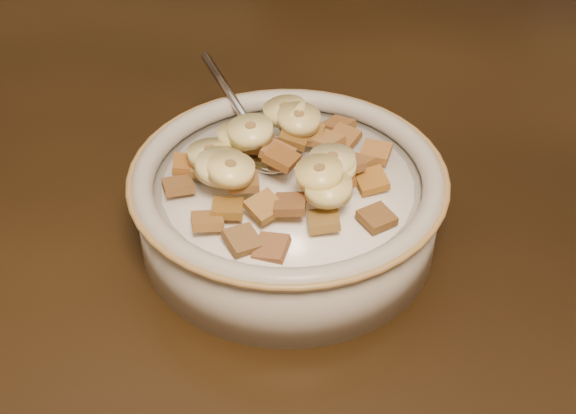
% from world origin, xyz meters
% --- Properties ---
extents(table, '(1.41, 0.92, 0.04)m').
position_xyz_m(table, '(0.00, 0.00, 0.73)').
color(table, black).
rests_on(table, floor).
extents(chair, '(0.44, 0.44, 0.98)m').
position_xyz_m(chair, '(0.03, 0.48, 0.49)').
color(chair, black).
rests_on(chair, floor).
extents(cereal_bowl, '(0.21, 0.21, 0.05)m').
position_xyz_m(cereal_bowl, '(0.06, -0.08, 0.78)').
color(cereal_bowl, '#ABA49A').
rests_on(cereal_bowl, table).
extents(milk, '(0.18, 0.18, 0.00)m').
position_xyz_m(milk, '(0.06, -0.08, 0.80)').
color(milk, white).
rests_on(milk, cereal_bowl).
extents(spoon, '(0.06, 0.06, 0.01)m').
position_xyz_m(spoon, '(0.03, -0.05, 0.81)').
color(spoon, '#B4B5B5').
rests_on(spoon, cereal_bowl).
extents(cereal_square_0, '(0.03, 0.03, 0.01)m').
position_xyz_m(cereal_square_0, '(0.05, -0.03, 0.81)').
color(cereal_square_0, brown).
rests_on(cereal_square_0, milk).
extents(cereal_square_1, '(0.02, 0.02, 0.01)m').
position_xyz_m(cereal_square_1, '(0.05, -0.08, 0.82)').
color(cereal_square_1, brown).
rests_on(cereal_square_1, milk).
extents(cereal_square_2, '(0.02, 0.02, 0.01)m').
position_xyz_m(cereal_square_2, '(0.07, -0.12, 0.82)').
color(cereal_square_2, brown).
rests_on(cereal_square_2, milk).
extents(cereal_square_3, '(0.02, 0.02, 0.01)m').
position_xyz_m(cereal_square_3, '(0.05, -0.08, 0.83)').
color(cereal_square_3, brown).
rests_on(cereal_square_3, milk).
extents(cereal_square_4, '(0.02, 0.02, 0.01)m').
position_xyz_m(cereal_square_4, '(0.06, -0.15, 0.81)').
color(cereal_square_4, '#965930').
rests_on(cereal_square_4, milk).
extents(cereal_square_5, '(0.03, 0.03, 0.01)m').
position_xyz_m(cereal_square_5, '(0.02, -0.14, 0.81)').
color(cereal_square_5, brown).
rests_on(cereal_square_5, milk).
extents(cereal_square_6, '(0.03, 0.03, 0.01)m').
position_xyz_m(cereal_square_6, '(0.09, -0.07, 0.82)').
color(cereal_square_6, brown).
rests_on(cereal_square_6, milk).
extents(cereal_square_7, '(0.03, 0.03, 0.01)m').
position_xyz_m(cereal_square_7, '(0.08, -0.02, 0.81)').
color(cereal_square_7, brown).
rests_on(cereal_square_7, milk).
extents(cereal_square_8, '(0.03, 0.03, 0.01)m').
position_xyz_m(cereal_square_8, '(-0.01, -0.09, 0.81)').
color(cereal_square_8, '#945723').
rests_on(cereal_square_8, milk).
extents(cereal_square_9, '(0.02, 0.03, 0.01)m').
position_xyz_m(cereal_square_9, '(0.03, -0.13, 0.81)').
color(cereal_square_9, olive).
rests_on(cereal_square_9, milk).
extents(cereal_square_10, '(0.03, 0.03, 0.01)m').
position_xyz_m(cereal_square_10, '(0.09, -0.12, 0.81)').
color(cereal_square_10, olive).
rests_on(cereal_square_10, milk).
extents(cereal_square_11, '(0.03, 0.03, 0.01)m').
position_xyz_m(cereal_square_11, '(0.09, -0.09, 0.82)').
color(cereal_square_11, brown).
rests_on(cereal_square_11, milk).
extents(cereal_square_12, '(0.02, 0.02, 0.01)m').
position_xyz_m(cereal_square_12, '(0.05, -0.05, 0.82)').
color(cereal_square_12, brown).
rests_on(cereal_square_12, milk).
extents(cereal_square_13, '(0.03, 0.03, 0.01)m').
position_xyz_m(cereal_square_13, '(0.10, -0.06, 0.81)').
color(cereal_square_13, '#965B27').
rests_on(cereal_square_13, milk).
extents(cereal_square_14, '(0.02, 0.02, 0.01)m').
position_xyz_m(cereal_square_14, '(0.11, -0.04, 0.81)').
color(cereal_square_14, '#9A6528').
rests_on(cereal_square_14, milk).
extents(cereal_square_15, '(0.03, 0.03, 0.01)m').
position_xyz_m(cereal_square_15, '(0.07, -0.04, 0.82)').
color(cereal_square_15, '#9B6032').
rests_on(cereal_square_15, milk).
extents(cereal_square_16, '(0.03, 0.03, 0.01)m').
position_xyz_m(cereal_square_16, '(-0.01, -0.11, 0.81)').
color(cereal_square_16, brown).
rests_on(cereal_square_16, milk).
extents(cereal_square_17, '(0.03, 0.03, 0.01)m').
position_xyz_m(cereal_square_17, '(0.05, -0.12, 0.81)').
color(cereal_square_17, olive).
rests_on(cereal_square_17, milk).
extents(cereal_square_18, '(0.03, 0.03, 0.01)m').
position_xyz_m(cereal_square_18, '(0.08, -0.01, 0.81)').
color(cereal_square_18, brown).
rests_on(cereal_square_18, milk).
extents(cereal_square_19, '(0.03, 0.03, 0.01)m').
position_xyz_m(cereal_square_19, '(0.03, -0.11, 0.82)').
color(cereal_square_19, brown).
rests_on(cereal_square_19, milk).
extents(cereal_square_20, '(0.03, 0.03, 0.01)m').
position_xyz_m(cereal_square_20, '(0.12, -0.11, 0.81)').
color(cereal_square_20, brown).
rests_on(cereal_square_20, milk).
extents(cereal_square_21, '(0.02, 0.02, 0.01)m').
position_xyz_m(cereal_square_21, '(0.00, -0.09, 0.81)').
color(cereal_square_21, brown).
rests_on(cereal_square_21, milk).
extents(cereal_square_22, '(0.03, 0.03, 0.01)m').
position_xyz_m(cereal_square_22, '(0.11, -0.07, 0.81)').
color(cereal_square_22, '#9A5A20').
rests_on(cereal_square_22, milk).
extents(cereal_square_23, '(0.03, 0.03, 0.01)m').
position_xyz_m(cereal_square_23, '(0.05, -0.15, 0.81)').
color(cereal_square_23, brown).
rests_on(cereal_square_23, milk).
extents(cereal_square_24, '(0.02, 0.02, 0.01)m').
position_xyz_m(cereal_square_24, '(0.06, -0.04, 0.82)').
color(cereal_square_24, brown).
rests_on(cereal_square_24, milk).
extents(cereal_square_25, '(0.02, 0.02, 0.01)m').
position_xyz_m(cereal_square_25, '(0.02, -0.06, 0.82)').
color(cereal_square_25, brown).
rests_on(cereal_square_25, milk).
extents(banana_slice_0, '(0.03, 0.03, 0.01)m').
position_xyz_m(banana_slice_0, '(0.00, -0.08, 0.82)').
color(banana_slice_0, '#E9D486').
rests_on(banana_slice_0, milk).
extents(banana_slice_1, '(0.04, 0.04, 0.01)m').
position_xyz_m(banana_slice_1, '(0.09, -0.08, 0.83)').
color(banana_slice_1, '#F3E893').
rests_on(banana_slice_1, milk).
extents(banana_slice_2, '(0.04, 0.04, 0.01)m').
position_xyz_m(banana_slice_2, '(0.04, -0.03, 0.83)').
color(banana_slice_2, '#DFD470').
rests_on(banana_slice_2, milk).
extents(banana_slice_3, '(0.04, 0.04, 0.01)m').
position_xyz_m(banana_slice_3, '(0.01, -0.10, 0.82)').
color(banana_slice_3, '#EFDB79').
rests_on(banana_slice_3, milk).
extents(banana_slice_4, '(0.04, 0.04, 0.02)m').
position_xyz_m(banana_slice_4, '(0.01, -0.10, 0.82)').
color(banana_slice_4, '#FFE288').
rests_on(banana_slice_4, milk).
extents(banana_slice_5, '(0.03, 0.03, 0.01)m').
position_xyz_m(banana_slice_5, '(0.03, -0.07, 0.83)').
color(banana_slice_5, '#CABE67').
rests_on(banana_slice_5, milk).
extents(banana_slice_6, '(0.04, 0.04, 0.02)m').
position_xyz_m(banana_slice_6, '(0.09, -0.09, 0.83)').
color(banana_slice_6, '#FCE580').
rests_on(banana_slice_6, milk).
extents(banana_slice_7, '(0.03, 0.03, 0.01)m').
position_xyz_m(banana_slice_7, '(0.09, -0.11, 0.83)').
color(banana_slice_7, '#EDDD7E').
rests_on(banana_slice_7, milk).
extents(banana_slice_8, '(0.04, 0.04, 0.01)m').
position_xyz_m(banana_slice_8, '(0.08, -0.10, 0.83)').
color(banana_slice_8, '#ECCF74').
rests_on(banana_slice_8, milk).
extents(banana_slice_9, '(0.04, 0.04, 0.01)m').
position_xyz_m(banana_slice_9, '(0.02, -0.06, 0.82)').
color(banana_slice_9, '#D3C86E').
rests_on(banana_slice_9, milk).
extents(banana_slice_10, '(0.04, 0.04, 0.01)m').
position_xyz_m(banana_slice_10, '(0.05, -0.04, 0.83)').
color(banana_slice_10, '#E6D67A').
rests_on(banana_slice_10, milk).
extents(banana_slice_11, '(0.04, 0.04, 0.01)m').
position_xyz_m(banana_slice_11, '(0.03, -0.11, 0.83)').
color(banana_slice_11, '#FFE591').
rests_on(banana_slice_11, milk).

